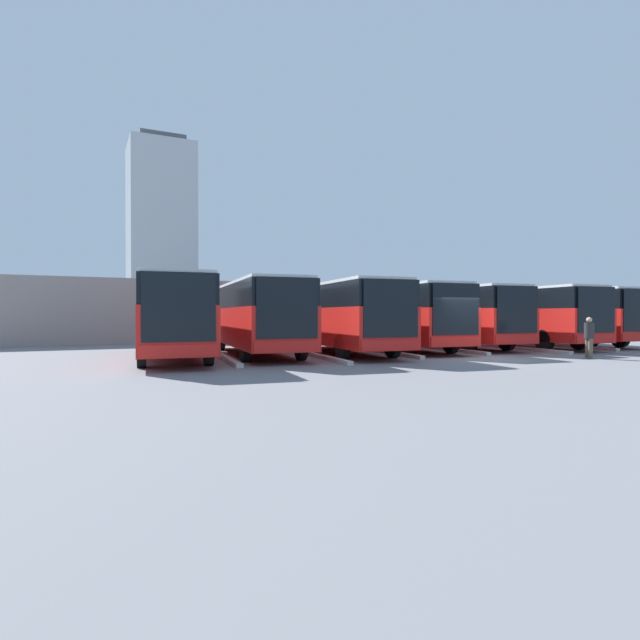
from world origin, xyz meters
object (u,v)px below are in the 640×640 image
at_px(bus_1, 517,315).
at_px(bus_5, 256,315).
at_px(bus_6, 171,315).
at_px(pedestrian, 589,336).
at_px(bus_4, 339,315).
at_px(bus_3, 396,315).
at_px(bus_2, 450,315).
at_px(bus_0, 558,315).

xyz_separation_m(bus_1, bus_5, (15.02, -0.83, 0.00)).
xyz_separation_m(bus_6, pedestrian, (-15.42, 7.19, -0.89)).
xyz_separation_m(bus_4, bus_6, (7.51, -0.28, 0.00)).
distance_m(bus_4, bus_5, 3.84).
xyz_separation_m(bus_3, bus_6, (11.26, 0.57, 0.00)).
height_order(bus_2, bus_6, same).
height_order(bus_1, bus_6, same).
relative_size(bus_1, bus_3, 1.00).
height_order(bus_3, bus_6, same).
bearing_deg(bus_4, bus_6, 4.35).
relative_size(bus_3, pedestrian, 6.40).
relative_size(bus_2, bus_4, 1.00).
bearing_deg(pedestrian, bus_1, -1.85).
height_order(bus_2, bus_3, same).
xyz_separation_m(bus_5, bus_6, (3.75, 0.51, 0.00)).
xyz_separation_m(bus_1, bus_2, (3.75, -1.16, 0.00)).
relative_size(bus_0, bus_5, 1.00).
height_order(bus_2, pedestrian, bus_2).
distance_m(bus_3, bus_5, 7.51).
xyz_separation_m(bus_2, pedestrian, (-0.40, 8.03, -0.89)).
relative_size(bus_2, pedestrian, 6.40).
bearing_deg(bus_4, bus_1, -173.77).
relative_size(bus_0, bus_1, 1.00).
height_order(bus_0, bus_4, same).
height_order(bus_2, bus_5, same).
height_order(bus_4, pedestrian, bus_4).
relative_size(bus_1, bus_5, 1.00).
bearing_deg(bus_3, bus_2, -169.53).
height_order(bus_1, bus_2, same).
height_order(bus_0, bus_3, same).
relative_size(bus_1, bus_2, 1.00).
relative_size(bus_0, bus_6, 1.00).
bearing_deg(pedestrian, bus_2, 27.02).
bearing_deg(bus_2, bus_5, 8.14).
distance_m(bus_4, bus_6, 7.51).
distance_m(bus_4, pedestrian, 10.54).
bearing_deg(bus_6, bus_4, -175.65).
xyz_separation_m(bus_0, bus_6, (22.53, 0.01, 0.00)).
distance_m(bus_5, bus_6, 3.79).
bearing_deg(bus_6, bus_5, -165.86).
xyz_separation_m(bus_2, bus_4, (7.51, 1.11, 0.00)).
relative_size(bus_1, bus_6, 1.00).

